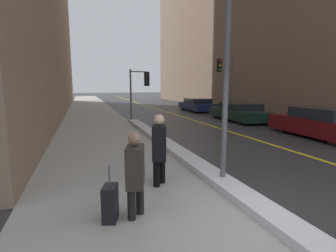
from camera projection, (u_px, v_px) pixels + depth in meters
The scene contains 13 objects.
ground_plane at pixel (271, 228), 4.11m from camera, with size 160.00×160.00×0.00m, color #2D2D30.
sidewalk_slab at pixel (95, 119), 17.59m from camera, with size 4.00×80.00×0.01m.
road_centre_stripe at pixel (178, 116), 19.43m from camera, with size 0.16×80.00×0.00m.
snow_bank_curb at pixel (168, 144), 9.58m from camera, with size 0.54×13.65×0.16m.
lamp_post at pixel (227, 56), 5.55m from camera, with size 0.28×0.28×4.72m.
traffic_light_near at pixel (141, 84), 16.80m from camera, with size 1.31×0.43×3.23m.
traffic_light_far at pixel (225, 74), 18.47m from camera, with size 1.31×0.38×4.19m.
pedestrian_in_glasses at pixel (135, 171), 4.33m from camera, with size 0.40×0.53×1.46m.
pedestrian_with_shoulder_bag at pixel (159, 146), 5.76m from camera, with size 0.44×0.75×1.60m.
parked_car_maroon at pixel (322, 124), 11.15m from camera, with size 2.04×4.74×1.29m.
parked_car_dark_green at pixel (239, 112), 16.64m from camera, with size 2.11×4.92×1.13m.
parked_car_navy at pixel (197, 105), 22.89m from camera, with size 1.90×4.42×1.11m.
rolling_suitcase at pixel (110, 203), 4.28m from camera, with size 0.31×0.41×0.95m.
Camera 1 is at (-2.72, -3.13, 2.21)m, focal length 28.00 mm.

